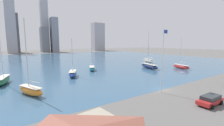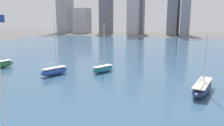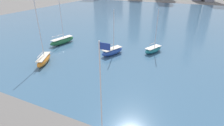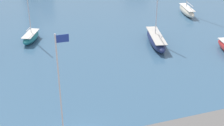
# 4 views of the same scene
# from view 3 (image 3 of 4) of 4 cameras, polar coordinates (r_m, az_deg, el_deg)

# --- Properties ---
(harbor_water) EXTENTS (180.00, 140.00, 0.00)m
(harbor_water) POSITION_cam_3_polar(r_m,az_deg,el_deg) (87.06, 20.94, 12.25)
(harbor_water) COLOR #385B7A
(harbor_water) RESTS_ON ground_plane
(flag_pole) EXTENTS (1.24, 0.14, 12.91)m
(flag_pole) POSITION_cam_3_polar(r_m,az_deg,el_deg) (19.36, -3.53, -9.65)
(flag_pole) COLOR silver
(flag_pole) RESTS_ON ground_plane
(sailboat_blue) EXTENTS (4.81, 7.23, 11.50)m
(sailboat_blue) POSITION_cam_3_polar(r_m,az_deg,el_deg) (45.86, 0.07, 3.90)
(sailboat_blue) COLOR #284CA8
(sailboat_blue) RESTS_ON harbor_water
(sailboat_green) EXTENTS (3.98, 8.88, 16.06)m
(sailboat_green) POSITION_cam_3_polar(r_m,az_deg,el_deg) (55.81, -15.94, 7.08)
(sailboat_green) COLOR #236B3D
(sailboat_green) RESTS_ON harbor_water
(sailboat_orange) EXTENTS (4.65, 7.36, 14.83)m
(sailboat_orange) POSITION_cam_3_polar(r_m,az_deg,el_deg) (44.06, -21.37, 1.14)
(sailboat_orange) COLOR orange
(sailboat_orange) RESTS_ON harbor_water
(sailboat_teal) EXTENTS (4.52, 6.55, 11.46)m
(sailboat_teal) POSITION_cam_3_polar(r_m,az_deg,el_deg) (48.52, 13.29, 4.36)
(sailboat_teal) COLOR #1E757F
(sailboat_teal) RESTS_ON harbor_water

